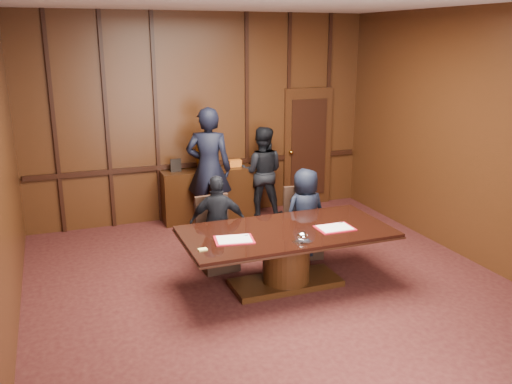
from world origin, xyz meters
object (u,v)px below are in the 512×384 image
witness_right (262,172)px  witness_left (209,169)px  signatory_right (305,213)px  sideboard (208,192)px  signatory_left (218,224)px  conference_table (286,249)px

witness_right → witness_left: bearing=39.2°
signatory_right → witness_left: 1.96m
sideboard → witness_right: (0.94, -0.16, 0.32)m
witness_left → witness_right: size_ratio=1.26×
signatory_left → witness_left: witness_left is taller
signatory_right → witness_right: size_ratio=0.82×
signatory_left → witness_left: size_ratio=0.66×
signatory_right → witness_right: 1.98m
signatory_right → witness_left: size_ratio=0.65×
sideboard → witness_left: bearing=-103.3°
signatory_right → witness_right: witness_right is taller
conference_table → signatory_right: (0.65, 0.80, 0.15)m
sideboard → conference_table: bearing=-86.5°
conference_table → signatory_left: 1.04m
conference_table → witness_left: bearing=96.5°
witness_left → sideboard: bearing=-79.7°
signatory_left → witness_right: size_ratio=0.83×
witness_left → witness_right: witness_left is taller
witness_right → signatory_right: bearing=111.1°
signatory_right → conference_table: bearing=45.2°
sideboard → witness_right: size_ratio=1.00×
signatory_right → witness_right: (0.11, 1.97, 0.15)m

